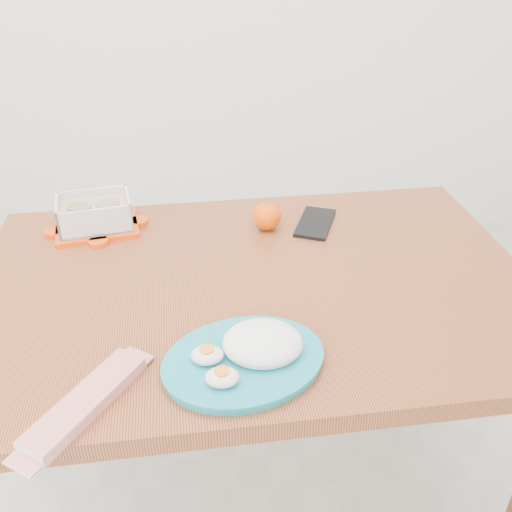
{
  "coord_description": "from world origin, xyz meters",
  "views": [
    {
      "loc": [
        0.13,
        -0.85,
        1.42
      ],
      "look_at": [
        0.16,
        0.14,
        0.81
      ],
      "focal_mm": 40.0,
      "sensor_mm": 36.0,
      "label": 1
    }
  ],
  "objects_px": {
    "orange_fruit": "(267,216)",
    "rice_plate": "(250,352)",
    "food_container": "(95,214)",
    "smartphone": "(315,223)",
    "dining_table": "(256,319)"
  },
  "relations": [
    {
      "from": "orange_fruit",
      "to": "rice_plate",
      "type": "bearing_deg",
      "value": -95.79
    },
    {
      "from": "food_container",
      "to": "smartphone",
      "type": "bearing_deg",
      "value": -13.35
    },
    {
      "from": "smartphone",
      "to": "food_container",
      "type": "bearing_deg",
      "value": -161.43
    },
    {
      "from": "rice_plate",
      "to": "smartphone",
      "type": "relative_size",
      "value": 2.33
    },
    {
      "from": "food_container",
      "to": "rice_plate",
      "type": "relative_size",
      "value": 0.62
    },
    {
      "from": "dining_table",
      "to": "smartphone",
      "type": "xyz_separation_m",
      "value": [
        0.15,
        0.24,
        0.11
      ]
    },
    {
      "from": "food_container",
      "to": "smartphone",
      "type": "relative_size",
      "value": 1.44
    },
    {
      "from": "dining_table",
      "to": "orange_fruit",
      "type": "bearing_deg",
      "value": 75.04
    },
    {
      "from": "dining_table",
      "to": "food_container",
      "type": "distance_m",
      "value": 0.47
    },
    {
      "from": "rice_plate",
      "to": "smartphone",
      "type": "bearing_deg",
      "value": 49.81
    },
    {
      "from": "rice_plate",
      "to": "smartphone",
      "type": "distance_m",
      "value": 0.52
    },
    {
      "from": "dining_table",
      "to": "rice_plate",
      "type": "height_order",
      "value": "rice_plate"
    },
    {
      "from": "dining_table",
      "to": "rice_plate",
      "type": "bearing_deg",
      "value": -100.59
    },
    {
      "from": "dining_table",
      "to": "food_container",
      "type": "xyz_separation_m",
      "value": [
        -0.38,
        0.23,
        0.14
      ]
    },
    {
      "from": "dining_table",
      "to": "orange_fruit",
      "type": "distance_m",
      "value": 0.26
    }
  ]
}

